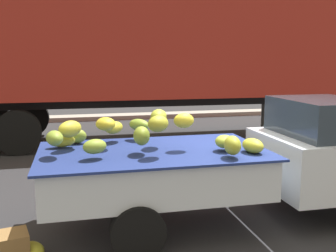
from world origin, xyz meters
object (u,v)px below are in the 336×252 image
object	(u,v)px
semi_trailer	(154,49)
fallen_banana_bunch_near_tailgate	(33,250)
produce_crate	(4,247)
pickup_truck	(293,156)

from	to	relation	value
semi_trailer	fallen_banana_bunch_near_tailgate	distance (m)	7.43
semi_trailer	produce_crate	xyz separation A→B (m)	(-3.05, -6.48, -2.38)
fallen_banana_bunch_near_tailgate	produce_crate	size ratio (longest dim) A/B	0.64
pickup_truck	produce_crate	xyz separation A→B (m)	(-3.87, -0.48, -0.73)
produce_crate	semi_trailer	bearing A→B (deg)	64.78
pickup_truck	fallen_banana_bunch_near_tailgate	world-z (taller)	pickup_truck
pickup_truck	semi_trailer	bearing A→B (deg)	97.79
semi_trailer	fallen_banana_bunch_near_tailgate	world-z (taller)	semi_trailer
pickup_truck	produce_crate	distance (m)	3.97
produce_crate	fallen_banana_bunch_near_tailgate	bearing A→B (deg)	3.76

